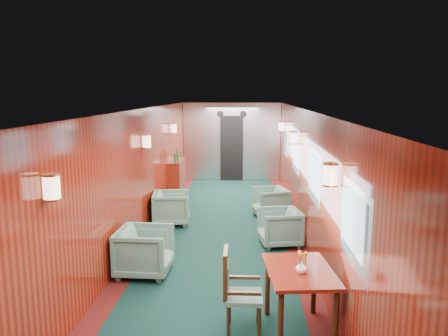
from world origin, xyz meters
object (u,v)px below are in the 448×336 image
(dining_table, at_px, (299,280))
(armchair_right_far, at_px, (270,202))
(side_chair, at_px, (236,287))
(credenza, at_px, (177,179))
(armchair_left_near, at_px, (145,251))
(armchair_left_far, at_px, (171,208))
(armchair_right_near, at_px, (280,227))

(dining_table, xyz_separation_m, armchair_right_far, (-0.08, 4.72, -0.32))
(side_chair, distance_m, credenza, 6.61)
(armchair_left_near, bearing_deg, dining_table, -124.06)
(credenza, height_order, armchair_left_near, credenza)
(side_chair, relative_size, armchair_left_far, 1.29)
(dining_table, distance_m, armchair_right_near, 2.94)
(side_chair, relative_size, credenza, 0.77)
(dining_table, height_order, armchair_right_far, dining_table)
(armchair_left_near, relative_size, armchair_right_far, 1.11)
(armchair_left_far, distance_m, armchair_right_near, 2.43)
(armchair_left_near, distance_m, armchair_right_near, 2.52)
(side_chair, height_order, armchair_left_near, side_chair)
(armchair_left_far, height_order, armchair_right_far, armchair_left_far)
(armchair_left_near, relative_size, armchair_left_far, 1.05)
(armchair_right_near, xyz_separation_m, armchair_right_far, (-0.08, 1.80, -0.00))
(dining_table, relative_size, armchair_left_far, 1.45)
(armchair_left_near, relative_size, armchair_right_near, 1.10)
(dining_table, bearing_deg, armchair_left_far, 111.75)
(credenza, bearing_deg, armchair_left_near, -86.47)
(armchair_left_near, xyz_separation_m, armchair_right_near, (2.11, 1.39, -0.03))
(armchair_left_far, bearing_deg, credenza, -1.15)
(armchair_left_near, bearing_deg, credenza, 5.48)
(credenza, relative_size, armchair_left_far, 1.67)
(dining_table, bearing_deg, credenza, 104.59)
(armchair_left_near, distance_m, armchair_left_far, 2.54)
(credenza, xyz_separation_m, armchair_left_near, (0.30, -4.87, -0.14))
(side_chair, xyz_separation_m, credenza, (-1.70, 6.38, -0.03))
(credenza, relative_size, armchair_right_near, 1.75)
(credenza, bearing_deg, side_chair, -75.08)
(side_chair, bearing_deg, armchair_right_near, 75.85)
(dining_table, distance_m, armchair_left_far, 4.62)
(side_chair, relative_size, armchair_left_near, 1.23)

